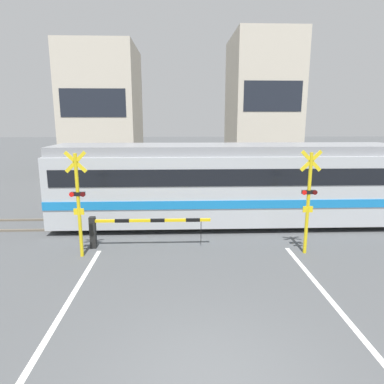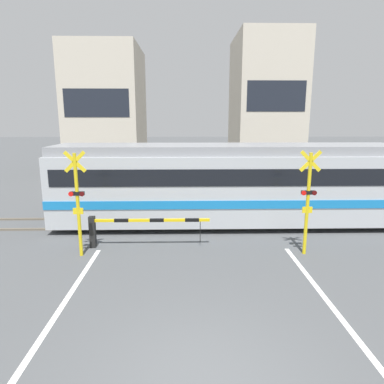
% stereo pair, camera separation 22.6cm
% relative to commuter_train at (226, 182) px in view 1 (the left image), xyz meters
% --- Properties ---
extents(ground_plane, '(160.00, 160.00, 0.00)m').
position_rel_commuter_train_xyz_m(ground_plane, '(-1.46, -8.91, -1.78)').
color(ground_plane, '#4C4F51').
extents(rail_track_near, '(50.00, 0.10, 0.08)m').
position_rel_commuter_train_xyz_m(rail_track_near, '(-1.46, -0.72, -1.74)').
color(rail_track_near, '#6B6051').
rests_on(rail_track_near, ground_plane).
extents(rail_track_far, '(50.00, 0.10, 0.08)m').
position_rel_commuter_train_xyz_m(rail_track_far, '(-1.46, 0.72, -1.74)').
color(rail_track_far, '#6B6051').
rests_on(rail_track_far, ground_plane).
extents(road_stripe_left, '(0.14, 10.00, 0.01)m').
position_rel_commuter_train_xyz_m(road_stripe_left, '(-4.66, -7.91, -1.77)').
color(road_stripe_left, white).
rests_on(road_stripe_left, ground_plane).
extents(road_stripe_right, '(0.14, 10.00, 0.01)m').
position_rel_commuter_train_xyz_m(road_stripe_right, '(1.73, -7.91, -1.77)').
color(road_stripe_right, white).
rests_on(road_stripe_right, ground_plane).
extents(commuter_train, '(14.05, 2.90, 3.32)m').
position_rel_commuter_train_xyz_m(commuter_train, '(0.00, 0.00, 0.00)').
color(commuter_train, '#B7BCC1').
rests_on(commuter_train, ground_plane).
extents(crossing_barrier_near, '(4.12, 0.20, 1.10)m').
position_rel_commuter_train_xyz_m(crossing_barrier_near, '(-3.81, -2.61, -1.02)').
color(crossing_barrier_near, black).
rests_on(crossing_barrier_near, ground_plane).
extents(crossing_barrier_far, '(4.12, 0.20, 1.10)m').
position_rel_commuter_train_xyz_m(crossing_barrier_far, '(0.89, 3.27, -1.02)').
color(crossing_barrier_far, black).
rests_on(crossing_barrier_far, ground_plane).
extents(crossing_signal_left, '(0.68, 0.15, 3.40)m').
position_rel_commuter_train_xyz_m(crossing_signal_left, '(-5.11, -3.33, 0.10)').
color(crossing_signal_left, yellow).
rests_on(crossing_signal_left, ground_plane).
extents(crossing_signal_right, '(0.68, 0.15, 3.40)m').
position_rel_commuter_train_xyz_m(crossing_signal_right, '(2.18, -3.33, 0.10)').
color(crossing_signal_right, yellow).
rests_on(crossing_signal_right, ground_plane).
extents(pedestrian, '(0.38, 0.22, 1.61)m').
position_rel_commuter_train_xyz_m(pedestrian, '(-0.35, 5.25, -0.86)').
color(pedestrian, brown).
rests_on(pedestrian, ground_plane).
extents(building_left_of_street, '(5.55, 7.06, 9.91)m').
position_rel_commuter_train_xyz_m(building_left_of_street, '(-8.03, 14.99, 3.18)').
color(building_left_of_street, beige).
rests_on(building_left_of_street, ground_plane).
extents(building_right_of_street, '(5.07, 7.06, 10.80)m').
position_rel_commuter_train_xyz_m(building_right_of_street, '(4.86, 14.99, 3.62)').
color(building_right_of_street, beige).
rests_on(building_right_of_street, ground_plane).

